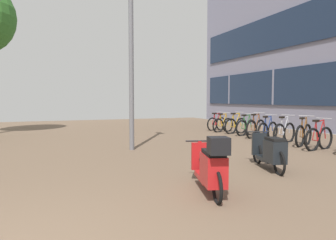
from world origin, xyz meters
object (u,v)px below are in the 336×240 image
Objects in this scene: bicycle_rack_09 at (223,125)px; scooter_mid at (211,167)px; bicycle_rack_02 at (319,138)px; bicycle_rack_07 at (246,127)px; bicycle_rack_06 at (256,129)px; bicycle_rack_05 at (268,131)px; lamp_post at (131,40)px; scooter_near at (270,152)px; bicycle_rack_04 at (284,133)px; bicycle_rack_03 at (304,135)px; bicycle_rack_10 at (217,124)px; bicycle_rack_08 at (236,126)px.

scooter_mid is (-5.19, -7.89, 0.11)m from bicycle_rack_09.
bicycle_rack_07 is (0.27, 3.85, -0.01)m from bicycle_rack_02.
scooter_mid is at bearing -133.11° from bicycle_rack_06.
bicycle_rack_05 is 5.92m from lamp_post.
scooter_mid is at bearing -136.98° from bicycle_rack_05.
bicycle_rack_04 is at bearing 43.62° from scooter_near.
bicycle_rack_07 is (0.07, 3.08, -0.02)m from bicycle_rack_03.
bicycle_rack_04 is (-0.07, 0.77, -0.00)m from bicycle_rack_03.
bicycle_rack_07 reaches higher than bicycle_rack_09.
bicycle_rack_05 is 0.74× the size of scooter_mid.
lamp_post reaches higher than bicycle_rack_04.
bicycle_rack_07 is 1.03× the size of bicycle_rack_10.
bicycle_rack_02 is 2.31m from bicycle_rack_05.
bicycle_rack_07 is 6.34m from lamp_post.
bicycle_rack_02 is 3.45m from scooter_near.
scooter_mid reaches higher than bicycle_rack_09.
bicycle_rack_02 is 5.39m from bicycle_rack_09.
bicycle_rack_09 is at bearing 91.16° from bicycle_rack_03.
bicycle_rack_03 is 1.55m from bicycle_rack_05.
bicycle_rack_10 is (0.13, 0.77, -0.00)m from bicycle_rack_09.
lamp_post is (-5.25, -1.00, 2.85)m from bicycle_rack_06.
lamp_post reaches higher than scooter_near.
bicycle_rack_03 is at bearing 31.75° from scooter_mid.
bicycle_rack_02 is at bearing 26.18° from scooter_mid.
bicycle_rack_08 is at bearing -88.35° from bicycle_rack_10.
scooter_near is at bearing -118.73° from bicycle_rack_08.
bicycle_rack_03 is at bearing -88.54° from bicycle_rack_06.
scooter_near is 0.28× the size of lamp_post.
bicycle_rack_05 is at bearing -95.07° from bicycle_rack_06.
bicycle_rack_02 is at bearing -93.46° from bicycle_rack_08.
bicycle_rack_03 is 3.85m from bicycle_rack_08.
bicycle_rack_02 is 0.84× the size of scooter_near.
bicycle_rack_04 is at bearing -90.52° from bicycle_rack_06.
scooter_mid reaches higher than scooter_near.
scooter_mid is (-5.22, -5.58, 0.08)m from bicycle_rack_06.
scooter_near is (-3.16, -3.84, 0.04)m from bicycle_rack_05.
bicycle_rack_10 is (-0.03, 2.31, -0.01)m from bicycle_rack_07.
bicycle_rack_04 is at bearing 85.30° from bicycle_rack_02.
bicycle_rack_03 is 0.77m from bicycle_rack_04.
bicycle_rack_03 reaches higher than bicycle_rack_02.
bicycle_rack_06 is 2.31m from bicycle_rack_09.
bicycle_rack_02 is 1.07× the size of bicycle_rack_09.
lamp_post reaches higher than bicycle_rack_05.
bicycle_rack_04 is at bearing -93.50° from bicycle_rack_07.
lamp_post is at bearing 157.84° from bicycle_rack_02.
bicycle_rack_04 is 1.54m from bicycle_rack_06.
bicycle_rack_10 is at bearing 37.42° from lamp_post.
bicycle_rack_02 reaches higher than bicycle_rack_07.
bicycle_rack_09 is (-0.17, 0.77, -0.02)m from bicycle_rack_08.
bicycle_rack_09 is (-0.09, 4.62, -0.02)m from bicycle_rack_03.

